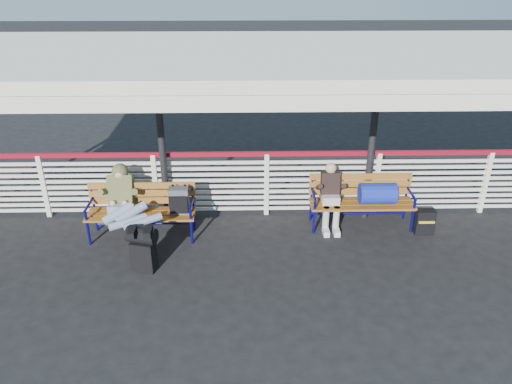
{
  "coord_description": "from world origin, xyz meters",
  "views": [
    {
      "loc": [
        -0.36,
        -6.26,
        4.44
      ],
      "look_at": [
        -0.21,
        1.0,
        0.89
      ],
      "focal_mm": 35.0,
      "sensor_mm": 36.0,
      "label": 1
    }
  ],
  "objects_px": {
    "bench_left": "(153,204)",
    "traveler_man": "(127,210)",
    "companion_person": "(331,196)",
    "suitcase_side": "(425,222)",
    "bench_right": "(370,195)",
    "luggage_stack": "(143,247)"
  },
  "relations": [
    {
      "from": "suitcase_side",
      "to": "bench_right",
      "type": "bearing_deg",
      "value": 161.8
    },
    {
      "from": "luggage_stack",
      "to": "bench_right",
      "type": "xyz_separation_m",
      "value": [
        3.71,
        1.3,
        0.21
      ]
    },
    {
      "from": "luggage_stack",
      "to": "suitcase_side",
      "type": "height_order",
      "value": "luggage_stack"
    },
    {
      "from": "suitcase_side",
      "to": "bench_left",
      "type": "bearing_deg",
      "value": 179.56
    },
    {
      "from": "bench_left",
      "to": "traveler_man",
      "type": "height_order",
      "value": "traveler_man"
    },
    {
      "from": "companion_person",
      "to": "bench_left",
      "type": "bearing_deg",
      "value": -175.03
    },
    {
      "from": "bench_left",
      "to": "bench_right",
      "type": "bearing_deg",
      "value": 4.08
    },
    {
      "from": "bench_right",
      "to": "traveler_man",
      "type": "relative_size",
      "value": 1.1
    },
    {
      "from": "bench_right",
      "to": "luggage_stack",
      "type": "bearing_deg",
      "value": -160.74
    },
    {
      "from": "luggage_stack",
      "to": "companion_person",
      "type": "xyz_separation_m",
      "value": [
        3.02,
        1.29,
        0.2
      ]
    },
    {
      "from": "bench_left",
      "to": "companion_person",
      "type": "height_order",
      "value": "companion_person"
    },
    {
      "from": "companion_person",
      "to": "bench_right",
      "type": "bearing_deg",
      "value": 0.17
    },
    {
      "from": "bench_right",
      "to": "traveler_man",
      "type": "xyz_separation_m",
      "value": [
        -4.06,
        -0.61,
        0.07
      ]
    },
    {
      "from": "bench_left",
      "to": "bench_right",
      "type": "distance_m",
      "value": 3.72
    },
    {
      "from": "luggage_stack",
      "to": "bench_left",
      "type": "xyz_separation_m",
      "value": [
        -0.0,
        1.03,
        0.19
      ]
    },
    {
      "from": "traveler_man",
      "to": "suitcase_side",
      "type": "xyz_separation_m",
      "value": [
        4.97,
        0.31,
        -0.45
      ]
    },
    {
      "from": "traveler_man",
      "to": "suitcase_side",
      "type": "relative_size",
      "value": 3.64
    },
    {
      "from": "bench_left",
      "to": "luggage_stack",
      "type": "bearing_deg",
      "value": -89.89
    },
    {
      "from": "bench_right",
      "to": "traveler_man",
      "type": "bearing_deg",
      "value": -171.44
    },
    {
      "from": "companion_person",
      "to": "suitcase_side",
      "type": "xyz_separation_m",
      "value": [
        1.6,
        -0.3,
        -0.37
      ]
    },
    {
      "from": "luggage_stack",
      "to": "bench_right",
      "type": "relative_size",
      "value": 0.41
    },
    {
      "from": "bench_left",
      "to": "traveler_man",
      "type": "relative_size",
      "value": 1.1
    }
  ]
}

